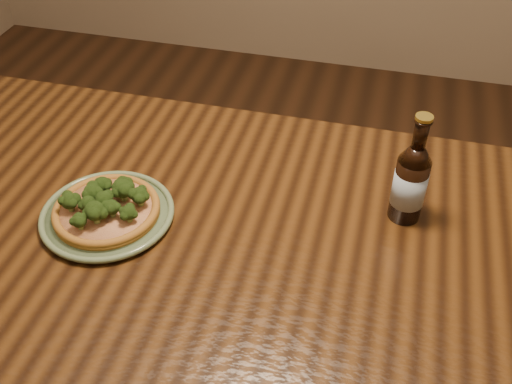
% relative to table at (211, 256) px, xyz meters
% --- Properties ---
extents(table, '(1.60, 0.90, 0.75)m').
position_rel_table_xyz_m(table, '(0.00, 0.00, 0.00)').
color(table, '#40240D').
rests_on(table, ground).
extents(plate, '(0.29, 0.29, 0.02)m').
position_rel_table_xyz_m(plate, '(-0.22, -0.03, 0.10)').
color(plate, '#607450').
rests_on(plate, table).
extents(pizza, '(0.23, 0.23, 0.07)m').
position_rel_table_xyz_m(pizza, '(-0.22, -0.03, 0.12)').
color(pizza, '#9C6623').
rests_on(pizza, plate).
extents(beer_bottle, '(0.07, 0.07, 0.25)m').
position_rel_table_xyz_m(beer_bottle, '(0.40, 0.13, 0.19)').
color(beer_bottle, black).
rests_on(beer_bottle, table).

